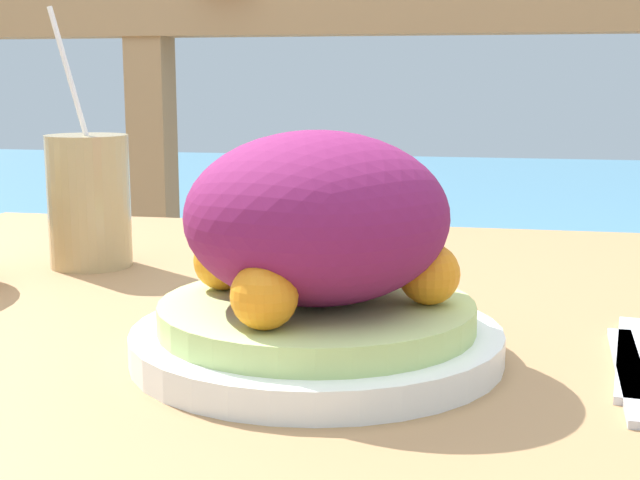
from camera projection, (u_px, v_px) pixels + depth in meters
name	position (u px, v px, depth m)	size (l,w,h in m)	color
patio_table	(272.00, 459.00, 0.67)	(1.00, 0.98, 0.76)	#997047
railing_fence	(404.00, 172.00, 1.52)	(2.80, 0.08, 1.10)	#937551
sea_backdrop	(461.00, 242.00, 4.03)	(12.00, 4.00, 0.42)	teal
salad_plate	(317.00, 261.00, 0.58)	(0.24, 0.24, 0.15)	white
drink_glass	(89.00, 201.00, 0.86)	(0.08, 0.08, 0.25)	tan
fork	(630.00, 372.00, 0.55)	(0.02, 0.18, 0.00)	silver
knife	(630.00, 356.00, 0.58)	(0.04, 0.18, 0.00)	silver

